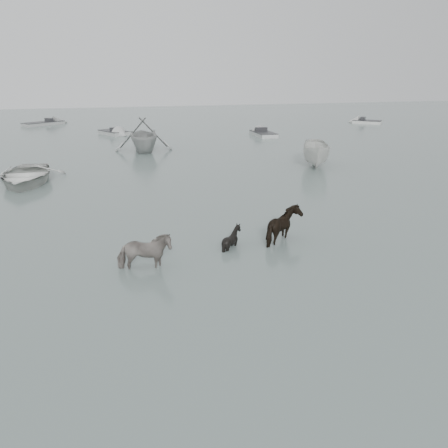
{
  "coord_description": "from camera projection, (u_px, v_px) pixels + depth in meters",
  "views": [
    {
      "loc": [
        -4.1,
        -11.71,
        5.82
      ],
      "look_at": [
        -0.43,
        1.62,
        1.0
      ],
      "focal_mm": 35.0,
      "sensor_mm": 36.0,
      "label": 1
    }
  ],
  "objects": [
    {
      "name": "skiff_port",
      "position": [
        263.0,
        132.0,
        42.07
      ],
      "size": [
        1.64,
        5.35,
        0.75
      ],
      "primitive_type": null,
      "rotation": [
        0.0,
        0.0,
        1.56
      ],
      "color": "#ACAEAC",
      "rests_on": "ground"
    },
    {
      "name": "boat_small",
      "position": [
        317.0,
        153.0,
        28.38
      ],
      "size": [
        3.44,
        4.86,
        1.76
      ],
      "primitive_type": "imported",
      "rotation": [
        0.0,
        0.0,
        -0.42
      ],
      "color": "silver",
      "rests_on": "ground"
    },
    {
      "name": "pony_pinto",
      "position": [
        144.0,
        248.0,
        13.4
      ],
      "size": [
        1.8,
        1.0,
        1.45
      ],
      "primitive_type": "imported",
      "rotation": [
        0.0,
        0.0,
        1.44
      ],
      "color": "black",
      "rests_on": "ground"
    },
    {
      "name": "skiff_star",
      "position": [
        367.0,
        120.0,
        52.3
      ],
      "size": [
        4.44,
        4.18,
        0.75
      ],
      "primitive_type": null,
      "rotation": [
        0.0,
        0.0,
        2.42
      ],
      "color": "beige",
      "rests_on": "ground"
    },
    {
      "name": "skiff_far",
      "position": [
        43.0,
        122.0,
        50.65
      ],
      "size": [
        6.16,
        5.11,
        0.75
      ],
      "primitive_type": null,
      "rotation": [
        0.0,
        0.0,
        0.63
      ],
      "color": "gray",
      "rests_on": "ground"
    },
    {
      "name": "rowboat_lead",
      "position": [
        25.0,
        173.0,
        24.06
      ],
      "size": [
        4.13,
        5.57,
        1.11
      ],
      "primitive_type": "imported",
      "rotation": [
        0.0,
        0.0,
        -0.06
      ],
      "color": "beige",
      "rests_on": "ground"
    },
    {
      "name": "ground",
      "position": [
        251.0,
        270.0,
        13.61
      ],
      "size": [
        140.0,
        140.0,
        0.0
      ],
      "primitive_type": "plane",
      "color": "#556562",
      "rests_on": "ground"
    },
    {
      "name": "pony_black",
      "position": [
        232.0,
        232.0,
        15.23
      ],
      "size": [
        1.06,
        0.96,
        1.11
      ],
      "primitive_type": "imported",
      "rotation": [
        0.0,
        0.0,
        1.63
      ],
      "color": "black",
      "rests_on": "ground"
    },
    {
      "name": "rowboat_trail",
      "position": [
        143.0,
        133.0,
        33.56
      ],
      "size": [
        4.64,
        5.34,
        2.76
      ],
      "primitive_type": "imported",
      "rotation": [
        0.0,
        0.0,
        3.12
      ],
      "color": "#A0A3A1",
      "rests_on": "ground"
    },
    {
      "name": "pony_dark",
      "position": [
        285.0,
        222.0,
        15.63
      ],
      "size": [
        1.79,
        1.9,
        1.52
      ],
      "primitive_type": "imported",
      "rotation": [
        0.0,
        0.0,
        1.15
      ],
      "color": "black",
      "rests_on": "ground"
    },
    {
      "name": "skiff_mid",
      "position": [
        113.0,
        131.0,
        43.05
      ],
      "size": [
        3.58,
        4.8,
        0.75
      ],
      "primitive_type": null,
      "rotation": [
        0.0,
        0.0,
        -1.08
      ],
      "color": "#999B99",
      "rests_on": "ground"
    }
  ]
}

